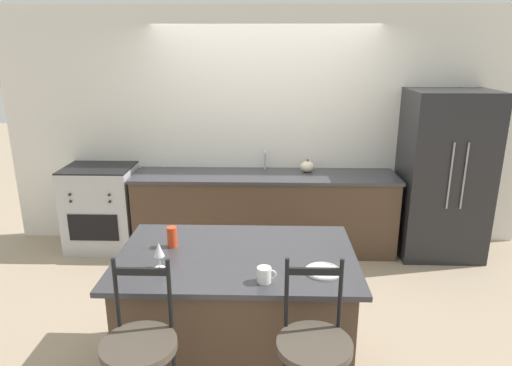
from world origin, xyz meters
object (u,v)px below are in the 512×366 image
bar_stool_near (141,364)px  bar_stool_far (313,364)px  tumbler_cup (172,237)px  pumpkin_decoration (307,167)px  refrigerator (443,175)px  dinner_plate (323,271)px  oven_range (102,208)px  wine_glass (159,250)px  coffee_mug (265,275)px

bar_stool_near → bar_stool_far: size_ratio=1.00×
tumbler_cup → pumpkin_decoration: size_ratio=0.94×
refrigerator → tumbler_cup: refrigerator is taller
bar_stool_far → tumbler_cup: 1.32m
dinner_plate → pumpkin_decoration: (0.09, 2.40, 0.05)m
oven_range → wine_glass: (1.22, -2.26, 0.55)m
pumpkin_decoration → coffee_mug: bearing=-100.3°
bar_stool_far → dinner_plate: 0.61m
bar_stool_near → wine_glass: size_ratio=6.81×
coffee_mug → refrigerator: bearing=50.9°
refrigerator → pumpkin_decoration: (-1.47, 0.15, 0.05)m
refrigerator → oven_range: (-3.83, 0.04, -0.43)m
wine_glass → pumpkin_decoration: bearing=64.4°
refrigerator → coffee_mug: bearing=-129.1°
bar_stool_far → dinner_plate: size_ratio=5.17×
oven_range → coffee_mug: 3.11m
tumbler_cup → pumpkin_decoration: 2.33m
dinner_plate → tumbler_cup: tumbler_cup is taller
refrigerator → bar_stool_near: bearing=-132.8°
refrigerator → oven_range: bearing=179.4°
coffee_mug → pumpkin_decoration: pumpkin_decoration is taller
coffee_mug → tumbler_cup: 0.82m
dinner_plate → bar_stool_far: bearing=-100.7°
pumpkin_decoration → wine_glass: bearing=-115.6°
bar_stool_near → wine_glass: (-0.01, 0.58, 0.39)m
dinner_plate → coffee_mug: (-0.37, -0.13, 0.04)m
refrigerator → oven_range: refrigerator is taller
coffee_mug → pumpkin_decoration: (0.46, 2.53, 0.01)m
pumpkin_decoration → bar_stool_far: bearing=-93.7°
bar_stool_near → dinner_plate: bearing=28.4°
coffee_mug → wine_glass: bearing=166.5°
oven_range → bar_stool_near: 3.10m
dinner_plate → wine_glass: wine_glass is taller
bar_stool_far → tumbler_cup: bar_stool_far is taller
bar_stool_near → dinner_plate: bar_stool_near is taller
oven_range → dinner_plate: size_ratio=4.21×
oven_range → tumbler_cup: size_ratio=6.55×
dinner_plate → wine_glass: bearing=178.4°
oven_range → wine_glass: wine_glass is taller
refrigerator → wine_glass: refrigerator is taller
bar_stool_near → oven_range: bearing=113.5°
refrigerator → oven_range: size_ratio=1.89×
coffee_mug → tumbler_cup: tumbler_cup is taller
bar_stool_far → wine_glass: bearing=149.4°
coffee_mug → bar_stool_near: bearing=-147.4°
bar_stool_near → wine_glass: bearing=91.3°
bar_stool_far → oven_range: bearing=127.5°
wine_glass → tumbler_cup: 0.33m
refrigerator → bar_stool_far: (-1.66, -2.77, -0.28)m
oven_range → tumbler_cup: bearing=-57.4°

